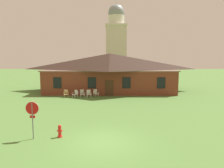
{
  "coord_description": "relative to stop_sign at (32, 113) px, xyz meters",
  "views": [
    {
      "loc": [
        0.63,
        -11.22,
        4.75
      ],
      "look_at": [
        0.44,
        9.2,
        2.33
      ],
      "focal_mm": 32.14,
      "sensor_mm": 36.0,
      "label": 1
    }
  ],
  "objects": [
    {
      "name": "lawn_chair_by_porch",
      "position": [
        -1.3,
        13.87,
        -1.12
      ],
      "size": [
        0.74,
        0.79,
        0.96
      ],
      "color": "tan",
      "rests_on": "ground"
    },
    {
      "name": "brick_building",
      "position": [
        4.25,
        20.02,
        1.35
      ],
      "size": [
        19.31,
        10.4,
        5.83
      ],
      "color": "brown",
      "rests_on": "ground"
    },
    {
      "name": "lawn_chair_middle",
      "position": [
        1.63,
        13.94,
        -1.12
      ],
      "size": [
        0.76,
        0.81,
        0.96
      ],
      "color": "white",
      "rests_on": "ground"
    },
    {
      "name": "lawn_chair_right_end",
      "position": [
        2.49,
        14.47,
        -1.12
      ],
      "size": [
        0.84,
        0.87,
        0.96
      ],
      "color": "silver",
      "rests_on": "ground"
    },
    {
      "name": "lawn_chair_near_door",
      "position": [
        -0.07,
        13.79,
        -1.12
      ],
      "size": [
        0.84,
        0.87,
        0.96
      ],
      "color": "white",
      "rests_on": "ground"
    },
    {
      "name": "stop_sign",
      "position": [
        0.0,
        0.0,
        0.0
      ],
      "size": [
        0.81,
        0.07,
        2.31
      ],
      "color": "slate",
      "rests_on": "ground"
    },
    {
      "name": "fire_hydrant",
      "position": [
        1.53,
        0.3,
        -1.24
      ],
      "size": [
        0.36,
        0.28,
        0.79
      ],
      "color": "red",
      "rests_on": "ground"
    },
    {
      "name": "dome_tower",
      "position": [
        5.45,
        37.9,
        7.01
      ],
      "size": [
        5.18,
        5.18,
        18.91
      ],
      "color": "beige",
      "rests_on": "ground"
    },
    {
      "name": "ground_plane",
      "position": [
        4.25,
        -0.43,
        -1.62
      ],
      "size": [
        200.0,
        200.0,
        0.0
      ],
      "primitive_type": "plane",
      "color": "#517A38"
    },
    {
      "name": "lawn_chair_left_end",
      "position": [
        0.74,
        14.18,
        -1.12
      ],
      "size": [
        0.78,
        0.82,
        0.96
      ],
      "color": "silver",
      "rests_on": "ground"
    }
  ]
}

